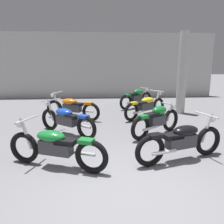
{
  "coord_description": "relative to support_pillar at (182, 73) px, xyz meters",
  "views": [
    {
      "loc": [
        -0.46,
        -3.29,
        2.1
      ],
      "look_at": [
        0.0,
        3.3,
        0.55
      ],
      "focal_mm": 35.45,
      "sensor_mm": 36.0,
      "label": 1
    }
  ],
  "objects": [
    {
      "name": "ground_plane",
      "position": [
        -2.92,
        -5.29,
        -1.6
      ],
      "size": [
        60.0,
        60.0,
        0.0
      ],
      "primitive_type": "plane",
      "color": "gray"
    },
    {
      "name": "support_pillar",
      "position": [
        0.0,
        0.0,
        0.0
      ],
      "size": [
        0.36,
        0.36,
        3.2
      ],
      "primitive_type": "cylinder",
      "color": "#BCBAB7",
      "rests_on": "ground"
    },
    {
      "name": "motorcycle_left_row_2",
      "position": [
        -4.28,
        -0.71,
        -1.15
      ],
      "size": [
        2.02,
        1.07,
        0.97
      ],
      "color": "black",
      "rests_on": "ground"
    },
    {
      "name": "motorcycle_left_row_0",
      "position": [
        -4.21,
        -4.45,
        -1.15
      ],
      "size": [
        2.06,
        0.98,
        0.97
      ],
      "color": "black",
      "rests_on": "ground"
    },
    {
      "name": "motorcycle_right_row_0",
      "position": [
        -1.6,
        -4.3,
        -1.15
      ],
      "size": [
        2.1,
        0.91,
        0.97
      ],
      "color": "black",
      "rests_on": "ground"
    },
    {
      "name": "motorcycle_left_row_1",
      "position": [
        -4.25,
        -2.41,
        -1.15
      ],
      "size": [
        1.75,
        1.46,
        0.97
      ],
      "color": "black",
      "rests_on": "ground"
    },
    {
      "name": "motorcycle_right_row_2",
      "position": [
        -1.56,
        -0.66,
        -1.15
      ],
      "size": [
        1.81,
        1.38,
        0.97
      ],
      "color": "black",
      "rests_on": "ground"
    },
    {
      "name": "back_wall",
      "position": [
        -2.92,
        4.23,
        0.2
      ],
      "size": [
        12.56,
        0.24,
        3.6
      ],
      "primitive_type": "cube",
      "color": "#BCBAB7",
      "rests_on": "ground"
    },
    {
      "name": "motorcycle_right_row_1",
      "position": [
        -1.69,
        -2.64,
        -1.14
      ],
      "size": [
        1.68,
        1.21,
        0.88
      ],
      "color": "black",
      "rests_on": "ground"
    },
    {
      "name": "motorcycle_right_row_3",
      "position": [
        -1.59,
        1.11,
        -1.14
      ],
      "size": [
        1.67,
        1.23,
        0.88
      ],
      "color": "black",
      "rests_on": "ground"
    }
  ]
}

